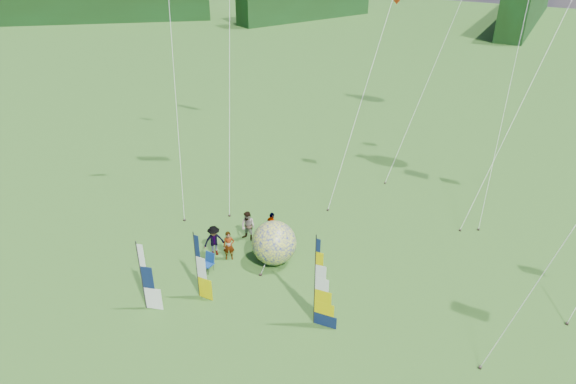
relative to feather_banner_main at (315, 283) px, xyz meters
The scene contains 17 objects.
ground 3.62m from the feather_banner_main, 112.72° to the right, with size 220.00×220.00×0.00m, color #4A762F.
treeline_ring 3.31m from the feather_banner_main, 112.72° to the right, with size 210.00×210.00×8.00m, color black, non-canonical shape.
feather_banner_main is the anchor object (origin of this frame).
side_banner_left 5.76m from the feather_banner_main, behind, with size 0.98×0.10×3.53m, color #D4BD00, non-canonical shape.
side_banner_far 7.87m from the feather_banner_main, 158.69° to the right, with size 1.05×0.10×3.58m, color white, non-canonical shape.
bol_inflatable 5.18m from the feather_banner_main, 140.61° to the left, with size 2.35×2.35×2.35m, color navy.
spectator_a 6.70m from the feather_banner_main, 159.69° to the left, with size 0.61×0.40×1.66m, color #66594C.
spectator_b 7.72m from the feather_banner_main, 145.30° to the left, with size 0.86×0.43×1.78m, color #66594C.
spectator_c 7.50m from the feather_banner_main, 162.59° to the left, with size 1.15×0.42×1.77m, color #66594C.
spectator_d 7.39m from the feather_banner_main, 135.21° to the left, with size 0.97×0.40×1.66m, color #66594C.
camp_chair 6.76m from the feather_banner_main, behind, with size 0.60×0.60×1.04m, color navy, non-canonical shape.
kite_whale 19.43m from the feather_banner_main, 74.82° to the left, with size 4.24×14.49×20.33m, color black, non-canonical shape.
kite_rainbow_delta 15.84m from the feather_banner_main, 137.92° to the left, with size 8.91×12.25×16.87m, color #F00E34, non-canonical shape.
small_kite_red 14.97m from the feather_banner_main, 104.44° to the left, with size 2.57×11.26×13.04m, color red, non-canonical shape.
small_kite_orange 17.21m from the feather_banner_main, 70.55° to the left, with size 5.34×11.64×13.89m, color orange, non-canonical shape.
small_kite_pink 15.36m from the feather_banner_main, 151.79° to the left, with size 6.06×7.38×15.04m, color #D64F9D, non-canonical shape.
small_kite_green 20.61m from the feather_banner_main, 91.18° to the left, with size 5.05×12.07×17.11m, color #17AA13, non-canonical shape.
Camera 1 is at (8.55, -13.41, 16.10)m, focal length 32.00 mm.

